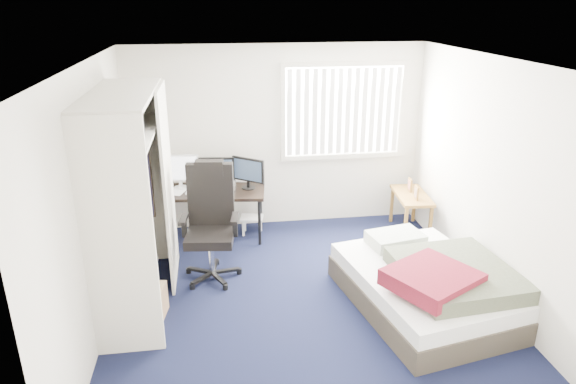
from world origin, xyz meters
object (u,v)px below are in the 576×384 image
(office_chair, at_px, (211,234))
(bed, at_px, (430,284))
(nightstand, at_px, (412,199))
(desk, at_px, (213,187))

(office_chair, xyz_separation_m, bed, (2.21, -1.03, -0.25))
(office_chair, bearing_deg, nightstand, 15.91)
(desk, bearing_deg, bed, -43.67)
(nightstand, bearing_deg, bed, -104.94)
(desk, distance_m, nightstand, 2.67)
(nightstand, xyz_separation_m, bed, (-0.48, -1.80, -0.22))
(office_chair, bearing_deg, bed, -24.97)
(nightstand, height_order, bed, nightstand)
(desk, relative_size, office_chair, 1.06)
(desk, distance_m, bed, 3.03)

